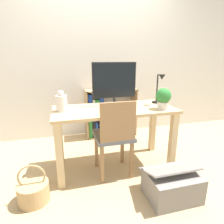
# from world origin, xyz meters

# --- Properties ---
(ground_plane) EXTENTS (10.00, 10.00, 0.00)m
(ground_plane) POSITION_xyz_m (0.00, 0.00, 0.00)
(ground_plane) COLOR tan
(wall_back) EXTENTS (8.00, 0.05, 2.60)m
(wall_back) POSITION_xyz_m (0.00, 1.12, 1.30)
(wall_back) COLOR silver
(wall_back) RESTS_ON ground_plane
(desk) EXTENTS (1.36, 0.61, 0.72)m
(desk) POSITION_xyz_m (0.00, 0.00, 0.58)
(desk) COLOR tan
(desk) RESTS_ON ground_plane
(monitor) EXTENTS (0.53, 0.23, 0.50)m
(monitor) POSITION_xyz_m (0.04, 0.16, 1.00)
(monitor) COLOR #232326
(monitor) RESTS_ON desk
(keyboard) EXTENTS (0.31, 0.13, 0.02)m
(keyboard) POSITION_xyz_m (0.01, -0.08, 0.73)
(keyboard) COLOR #B2B2B7
(keyboard) RESTS_ON desk
(vase) EXTENTS (0.12, 0.12, 0.23)m
(vase) POSITION_xyz_m (-0.57, 0.03, 0.82)
(vase) COLOR silver
(vase) RESTS_ON desk
(desk_lamp) EXTENTS (0.10, 0.19, 0.36)m
(desk_lamp) POSITION_xyz_m (0.58, 0.06, 0.95)
(desk_lamp) COLOR black
(desk_lamp) RESTS_ON desk
(potted_plant) EXTENTS (0.17, 0.17, 0.23)m
(potted_plant) POSITION_xyz_m (0.51, -0.17, 0.85)
(potted_plant) COLOR silver
(potted_plant) RESTS_ON desk
(chair) EXTENTS (0.40, 0.40, 0.87)m
(chair) POSITION_xyz_m (-0.05, -0.19, 0.48)
(chair) COLOR slate
(chair) RESTS_ON ground_plane
(bookshelf) EXTENTS (0.83, 0.28, 0.79)m
(bookshelf) POSITION_xyz_m (0.05, 0.94, 0.38)
(bookshelf) COLOR tan
(bookshelf) RESTS_ON ground_plane
(basket) EXTENTS (0.28, 0.28, 0.37)m
(basket) POSITION_xyz_m (-0.87, -0.39, 0.10)
(basket) COLOR tan
(basket) RESTS_ON ground_plane
(storage_box) EXTENTS (0.48, 0.43, 0.33)m
(storage_box) POSITION_xyz_m (0.37, -0.67, 0.13)
(storage_box) COLOR gray
(storage_box) RESTS_ON ground_plane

